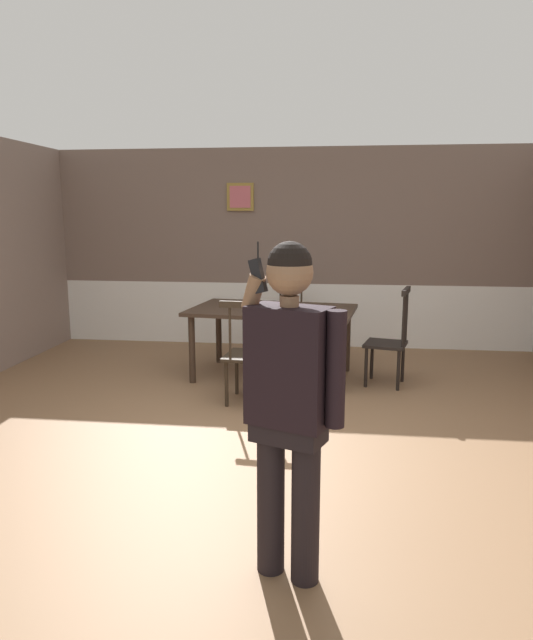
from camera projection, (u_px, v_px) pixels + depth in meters
name	position (u px, v px, depth m)	size (l,w,h in m)	color
ground_plane	(257.00, 440.00, 4.62)	(7.63, 7.63, 0.00)	#846042
room_back_partition	(292.00, 252.00, 7.77)	(6.56, 0.17, 2.66)	#756056
dining_table	(273.00, 316.00, 6.29)	(1.89, 1.30, 0.78)	#38281E
chair_near_window	(289.00, 321.00, 7.23)	(0.46, 0.46, 0.99)	#2D2319
chair_by_doorway	(389.00, 341.00, 6.02)	(0.51, 0.51, 1.05)	black
chair_at_table_head	(250.00, 354.00, 5.44)	(0.52, 0.52, 1.02)	#2D2319
person_figure	(290.00, 393.00, 2.72)	(0.52, 0.33, 1.68)	black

